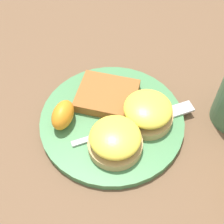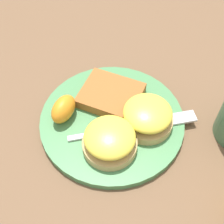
{
  "view_description": "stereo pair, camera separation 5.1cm",
  "coord_description": "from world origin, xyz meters",
  "px_view_note": "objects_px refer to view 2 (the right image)",
  "views": [
    {
      "loc": [
        0.1,
        -0.32,
        0.48
      ],
      "look_at": [
        0.0,
        0.0,
        0.03
      ],
      "focal_mm": 50.0,
      "sensor_mm": 36.0,
      "label": 1
    },
    {
      "loc": [
        0.14,
        -0.3,
        0.48
      ],
      "look_at": [
        0.0,
        0.0,
        0.03
      ],
      "focal_mm": 50.0,
      "sensor_mm": 36.0,
      "label": 2
    }
  ],
  "objects_px": {
    "hashbrown_patty": "(111,95)",
    "fork": "(141,125)",
    "sandwich_benedict_right": "(147,116)",
    "orange_wedge": "(63,109)",
    "sandwich_benedict_left": "(110,140)"
  },
  "relations": [
    {
      "from": "sandwich_benedict_left",
      "to": "orange_wedge",
      "type": "bearing_deg",
      "value": 167.38
    },
    {
      "from": "hashbrown_patty",
      "to": "fork",
      "type": "height_order",
      "value": "hashbrown_patty"
    },
    {
      "from": "sandwich_benedict_right",
      "to": "hashbrown_patty",
      "type": "relative_size",
      "value": 0.85
    },
    {
      "from": "hashbrown_patty",
      "to": "orange_wedge",
      "type": "bearing_deg",
      "value": -128.11
    },
    {
      "from": "sandwich_benedict_left",
      "to": "sandwich_benedict_right",
      "type": "xyz_separation_m",
      "value": [
        0.04,
        0.07,
        0.0
      ]
    },
    {
      "from": "sandwich_benedict_right",
      "to": "hashbrown_patty",
      "type": "bearing_deg",
      "value": 163.34
    },
    {
      "from": "sandwich_benedict_right",
      "to": "orange_wedge",
      "type": "bearing_deg",
      "value": -160.68
    },
    {
      "from": "sandwich_benedict_left",
      "to": "orange_wedge",
      "type": "height_order",
      "value": "sandwich_benedict_left"
    },
    {
      "from": "sandwich_benedict_right",
      "to": "hashbrown_patty",
      "type": "height_order",
      "value": "sandwich_benedict_right"
    },
    {
      "from": "hashbrown_patty",
      "to": "fork",
      "type": "distance_m",
      "value": 0.09
    },
    {
      "from": "hashbrown_patty",
      "to": "fork",
      "type": "xyz_separation_m",
      "value": [
        0.08,
        -0.03,
        -0.01
      ]
    },
    {
      "from": "sandwich_benedict_left",
      "to": "sandwich_benedict_right",
      "type": "bearing_deg",
      "value": 62.33
    },
    {
      "from": "sandwich_benedict_left",
      "to": "orange_wedge",
      "type": "relative_size",
      "value": 1.58
    },
    {
      "from": "fork",
      "to": "sandwich_benedict_right",
      "type": "bearing_deg",
      "value": 55.98
    },
    {
      "from": "sandwich_benedict_right",
      "to": "hashbrown_patty",
      "type": "distance_m",
      "value": 0.09
    }
  ]
}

